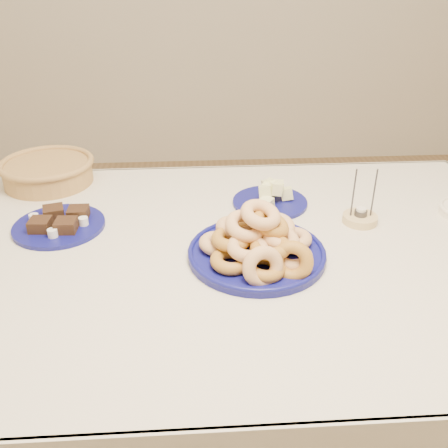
{
  "coord_description": "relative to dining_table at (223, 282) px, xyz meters",
  "views": [
    {
      "loc": [
        -0.07,
        -1.09,
        1.43
      ],
      "look_at": [
        0.0,
        -0.05,
        0.85
      ],
      "focal_mm": 40.0,
      "sensor_mm": 36.0,
      "label": 1
    }
  ],
  "objects": [
    {
      "name": "ground",
      "position": [
        0.0,
        0.0,
        -0.64
      ],
      "size": [
        5.0,
        5.0,
        0.0
      ],
      "primitive_type": "plane",
      "color": "brown",
      "rests_on": "ground"
    },
    {
      "name": "dining_table",
      "position": [
        0.0,
        0.0,
        0.0
      ],
      "size": [
        1.71,
        1.11,
        0.75
      ],
      "color": "brown",
      "rests_on": "ground"
    },
    {
      "name": "donut_platter",
      "position": [
        0.08,
        -0.05,
        0.15
      ],
      "size": [
        0.39,
        0.39,
        0.16
      ],
      "rotation": [
        0.0,
        0.0,
        0.13
      ],
      "color": "navy",
      "rests_on": "dining_table"
    },
    {
      "name": "melon_plate",
      "position": [
        0.16,
        0.25,
        0.13
      ],
      "size": [
        0.27,
        0.27,
        0.08
      ],
      "rotation": [
        0.0,
        0.0,
        -0.25
      ],
      "color": "navy",
      "rests_on": "dining_table"
    },
    {
      "name": "brownie_plate",
      "position": [
        -0.44,
        0.14,
        0.12
      ],
      "size": [
        0.25,
        0.25,
        0.04
      ],
      "rotation": [
        0.0,
        0.0,
        0.02
      ],
      "color": "navy",
      "rests_on": "dining_table"
    },
    {
      "name": "wicker_basket",
      "position": [
        -0.54,
        0.45,
        0.15
      ],
      "size": [
        0.38,
        0.38,
        0.08
      ],
      "rotation": [
        0.0,
        0.0,
        -0.29
      ],
      "color": "olive",
      "rests_on": "dining_table"
    },
    {
      "name": "candle_holder",
      "position": [
        0.39,
        0.12,
        0.12
      ],
      "size": [
        0.1,
        0.1,
        0.16
      ],
      "rotation": [
        0.0,
        0.0,
        -0.07
      ],
      "color": "tan",
      "rests_on": "dining_table"
    }
  ]
}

